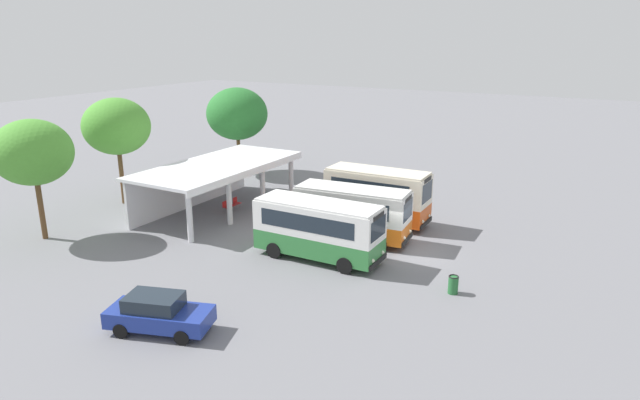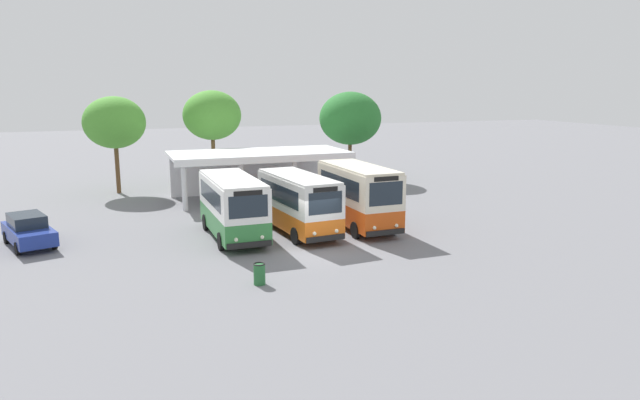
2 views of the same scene
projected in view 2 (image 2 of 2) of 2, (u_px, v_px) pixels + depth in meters
ground_plane at (319, 252)px, 28.15m from camera, size 180.00×180.00×0.00m
city_bus_nearest_orange at (233, 205)px, 30.45m from camera, size 2.49×7.19×3.27m
city_bus_second_in_row at (298, 201)px, 31.40m from camera, size 2.84×7.04×3.23m
city_bus_middle_cream at (358, 194)px, 32.54m from camera, size 2.56×6.81×3.57m
parked_car_flank at (28, 230)px, 29.00m from camera, size 3.02×4.64×1.62m
terminal_canopy at (257, 161)px, 41.67m from camera, size 12.52×5.78×3.40m
waiting_chair_end_by_column at (259, 193)px, 40.82m from camera, size 0.45×0.45×0.86m
waiting_chair_second_from_end at (267, 193)px, 40.99m from camera, size 0.45×0.45×0.86m
waiting_chair_middle_seat at (274, 192)px, 41.16m from camera, size 0.45×0.45×0.86m
roadside_tree_behind_canopy at (212, 115)px, 46.64m from camera, size 4.71×4.71×7.67m
roadside_tree_east_of_canopy at (350, 118)px, 48.93m from camera, size 5.28×5.28×7.54m
roadside_tree_west_of_canopy at (114, 123)px, 42.69m from camera, size 4.54×4.54×7.26m
litter_bin_apron at (259, 274)px, 23.41m from camera, size 0.49×0.49×0.90m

